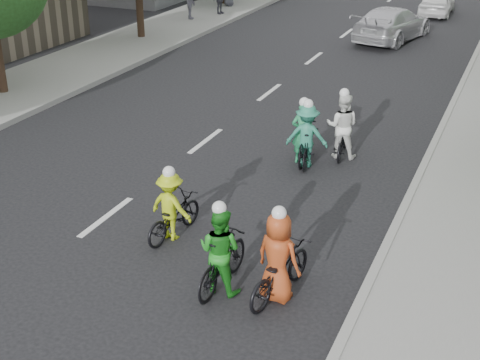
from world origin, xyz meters
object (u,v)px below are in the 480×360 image
Objects in this scene: cyclist_1 at (221,256)px; cyclist_2 at (172,211)px; cyclist_5 at (279,266)px; spectator_0 at (191,1)px; cyclist_4 at (304,139)px; cyclist_0 at (342,132)px; cyclist_3 at (307,140)px; follow_car_trail at (437,2)px; follow_car_lead at (392,24)px.

cyclist_2 is (-1.75, 1.31, -0.09)m from cyclist_1.
spectator_0 reaches higher than cyclist_5.
cyclist_1 is at bearing 20.19° from cyclist_5.
cyclist_4 is (-0.53, 6.22, -0.06)m from cyclist_1.
cyclist_3 is (-0.66, -0.96, 0.02)m from cyclist_0.
cyclist_4 is 0.47× the size of follow_car_trail.
cyclist_1 reaches higher than cyclist_4.
cyclist_0 reaches higher than follow_car_trail.
cyclist_5 is 0.39× the size of follow_car_lead.
follow_car_trail is (-1.43, 27.45, 0.03)m from cyclist_5.
cyclist_5 is at bearing 107.96° from follow_car_lead.
cyclist_1 is 0.99× the size of cyclist_4.
cyclist_5 is 0.50× the size of follow_car_trail.
follow_car_trail is (-0.67, 20.65, -0.01)m from cyclist_0.
cyclist_5 reaches higher than cyclist_2.
cyclist_2 is at bearing 62.87° from cyclist_3.
follow_car_lead is 2.93× the size of spectator_0.
cyclist_3 is 14.90m from follow_car_lead.
spectator_0 is at bearing -57.67° from cyclist_0.
follow_car_trail is at bearing -84.70° from cyclist_2.
cyclist_4 reaches higher than follow_car_trail.
follow_car_trail is (-0.01, 21.60, -0.03)m from cyclist_3.
cyclist_2 is at bearing -34.19° from cyclist_1.
spectator_0 is at bearing -64.05° from cyclist_3.
cyclist_4 is at bearing 104.50° from follow_car_lead.
cyclist_3 is at bearing 88.54° from follow_car_trail.
follow_car_lead is at bearing -91.23° from cyclist_0.
cyclist_2 is at bearing 85.54° from follow_car_trail.
cyclist_0 reaches higher than cyclist_1.
spectator_0 reaches higher than cyclist_1.
cyclist_1 is (-0.29, -6.97, -0.00)m from cyclist_0.
cyclist_2 reaches higher than follow_car_trail.
cyclist_5 is at bearing 88.47° from cyclist_0.
spectator_0 is (-10.91, 14.63, 0.40)m from cyclist_4.
spectator_0 reaches higher than cyclist_4.
cyclist_3 is 0.35× the size of follow_car_lead.
cyclist_3 is at bearing 47.37° from cyclist_0.
cyclist_1 is at bearing 79.68° from cyclist_0.
cyclist_3 is 6.01m from cyclist_5.
cyclist_3 is 1.03× the size of spectator_0.
spectator_0 is at bearing -47.81° from cyclist_5.
spectator_0 is (-12.50, 20.67, 0.39)m from cyclist_5.
cyclist_5 is at bearing 166.03° from cyclist_2.
cyclist_1 is 0.36× the size of follow_car_lead.
cyclist_4 is 18.25m from spectator_0.
cyclist_2 is at bearing -169.66° from spectator_0.
cyclist_2 is 4.90m from cyclist_3.
cyclist_0 is 1.04× the size of cyclist_1.
cyclist_2 is 3.02m from cyclist_5.
cyclist_1 is at bearing 83.77° from cyclist_4.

